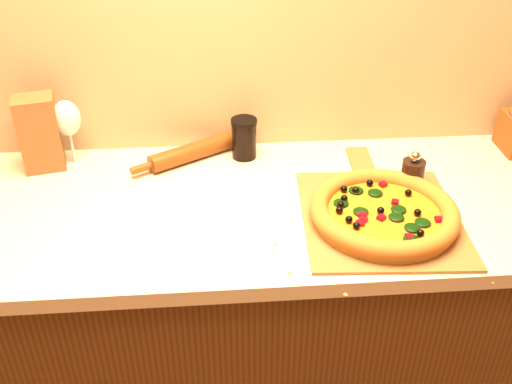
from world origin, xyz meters
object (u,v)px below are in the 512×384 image
at_px(rolling_pin, 192,152).
at_px(wine_glass, 67,120).
at_px(dark_jar, 244,138).
at_px(pizza_peel, 379,213).
at_px(pepper_grinder, 412,174).
at_px(pizza, 384,212).

xyz_separation_m(rolling_pin, wine_glass, (-0.34, 0.01, 0.11)).
bearing_deg(dark_jar, rolling_pin, -177.05).
relative_size(pizza_peel, wine_glass, 3.03).
xyz_separation_m(wine_glass, dark_jar, (0.50, -0.00, -0.08)).
bearing_deg(rolling_pin, pizza_peel, -33.92).
xyz_separation_m(pizza_peel, rolling_pin, (-0.48, 0.32, 0.02)).
distance_m(pizza_peel, dark_jar, 0.47).
distance_m(pepper_grinder, dark_jar, 0.49).
height_order(pizza, pepper_grinder, pepper_grinder).
bearing_deg(rolling_pin, pizza, -36.95).
height_order(pizza, dark_jar, dark_jar).
relative_size(rolling_pin, dark_jar, 2.81).
xyz_separation_m(pizza, wine_glass, (-0.82, 0.37, 0.11)).
height_order(pizza, rolling_pin, pizza).
bearing_deg(pizza_peel, pepper_grinder, 47.11).
xyz_separation_m(pizza_peel, dark_jar, (-0.32, 0.33, 0.06)).
relative_size(pizza_peel, dark_jar, 4.86).
xyz_separation_m(pepper_grinder, wine_glass, (-0.94, 0.22, 0.09)).
relative_size(pizza_peel, pepper_grinder, 5.10).
distance_m(pepper_grinder, rolling_pin, 0.63).
relative_size(pizza, dark_jar, 2.97).
bearing_deg(wine_glass, dark_jar, -0.03).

